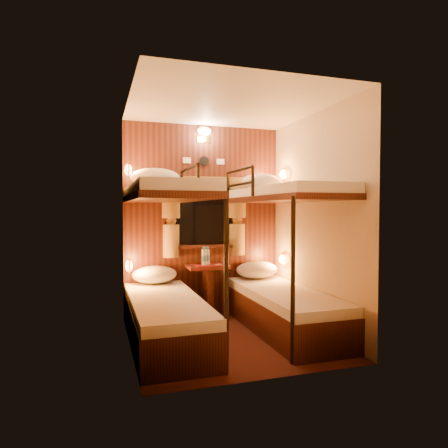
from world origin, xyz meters
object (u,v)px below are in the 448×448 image
object	(u,v)px
bunk_right	(283,280)
bottle_right	(204,257)
table	(208,284)
bunk_left	(166,287)
bottle_left	(207,257)

from	to	relation	value
bunk_right	bottle_right	bearing A→B (deg)	132.65
bunk_right	table	size ratio (longest dim) A/B	2.90
bunk_left	bottle_left	xyz separation A→B (m)	(0.65, 0.80, 0.19)
table	bottle_right	size ratio (longest dim) A/B	2.78
bottle_left	table	bearing A→B (deg)	-88.87
bunk_left	bottle_right	xyz separation A→B (m)	(0.60, 0.76, 0.19)
bunk_left	table	xyz separation A→B (m)	(0.65, 0.78, -0.14)
bunk_left	table	world-z (taller)	bunk_left
table	bottle_left	xyz separation A→B (m)	(-0.00, 0.02, 0.33)
bunk_left	bottle_right	distance (m)	0.98
table	bottle_left	size ratio (longest dim) A/B	2.88
bunk_right	table	distance (m)	1.02
table	bottle_right	world-z (taller)	bottle_right
bunk_left	bottle_left	distance (m)	1.04
bottle_left	bunk_left	bearing A→B (deg)	-129.11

